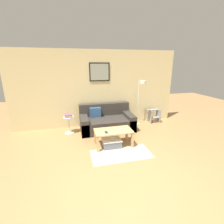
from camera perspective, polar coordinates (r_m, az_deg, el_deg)
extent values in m
plane|color=tan|center=(3.17, 5.67, -25.12)|extent=(16.00, 16.00, 0.00)
cube|color=beige|center=(5.58, -5.28, 8.04)|extent=(5.60, 0.06, 2.55)
cube|color=black|center=(5.49, -4.41, 13.86)|extent=(0.67, 0.02, 0.59)
cube|color=#939E8E|center=(5.48, -4.39, 13.85)|extent=(0.60, 0.01, 0.52)
cube|color=#C1B299|center=(4.07, 3.27, -14.50)|extent=(1.46, 0.71, 0.01)
cube|color=#38332D|center=(5.36, -1.79, -4.20)|extent=(1.72, 0.97, 0.40)
cube|color=#38332D|center=(5.59, -2.68, 1.04)|extent=(1.72, 0.20, 0.41)
cube|color=#38332D|center=(5.24, -9.73, -4.24)|extent=(0.24, 0.97, 0.52)
cube|color=#38332D|center=(5.53, 5.71, -2.93)|extent=(0.24, 0.97, 0.52)
cube|color=#335684|center=(5.39, -5.89, -0.14)|extent=(0.36, 0.14, 0.32)
cube|color=tan|center=(4.26, 0.48, -6.56)|extent=(0.98, 0.53, 0.02)
cube|color=tan|center=(4.07, -4.99, -11.21)|extent=(0.06, 0.06, 0.42)
cube|color=tan|center=(4.29, 7.19, -9.78)|extent=(0.06, 0.06, 0.42)
cube|color=tan|center=(4.47, -5.94, -8.55)|extent=(0.06, 0.06, 0.42)
cube|color=tan|center=(4.67, 5.18, -7.40)|extent=(0.06, 0.06, 0.42)
cube|color=slate|center=(4.35, -0.16, -10.89)|extent=(0.47, 0.36, 0.19)
cube|color=silver|center=(4.31, -0.16, -9.68)|extent=(0.50, 0.39, 0.02)
cylinder|color=white|center=(6.00, 8.83, -3.96)|extent=(0.21, 0.21, 0.02)
cylinder|color=white|center=(5.78, 9.17, 3.32)|extent=(0.03, 0.03, 1.54)
cylinder|color=white|center=(5.51, 10.19, 10.78)|extent=(0.02, 0.31, 0.02)
cylinder|color=white|center=(5.37, 10.85, 10.28)|extent=(0.19, 0.19, 0.09)
cylinder|color=silver|center=(5.34, -14.63, -7.06)|extent=(0.28, 0.28, 0.01)
cylinder|color=silver|center=(5.24, -14.84, -4.46)|extent=(0.04, 0.04, 0.50)
cylinder|color=silver|center=(5.15, -15.05, -1.76)|extent=(0.33, 0.33, 0.02)
cube|color=#4C4C51|center=(5.13, -15.09, -1.64)|extent=(0.20, 0.16, 0.02)
cube|color=#D8C666|center=(5.12, -15.06, -1.47)|extent=(0.22, 0.15, 0.02)
cube|color=silver|center=(5.13, -15.15, -1.25)|extent=(0.23, 0.17, 0.01)
cube|color=#8C4C93|center=(5.11, -15.16, -1.08)|extent=(0.22, 0.16, 0.03)
cube|color=#99999E|center=(4.26, 3.39, -6.31)|extent=(0.07, 0.16, 0.02)
cube|color=#1E2338|center=(4.13, -2.02, -7.13)|extent=(0.07, 0.14, 0.01)
cube|color=#99999E|center=(6.13, 12.99, -1.48)|extent=(0.03, 0.32, 0.48)
cube|color=#99999E|center=(6.30, 15.96, -1.20)|extent=(0.03, 0.32, 0.48)
cube|color=#99999E|center=(6.18, 14.71, -1.83)|extent=(0.33, 0.14, 0.02)
cube|color=#99999E|center=(6.20, 14.41, 0.83)|extent=(0.33, 0.14, 0.02)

